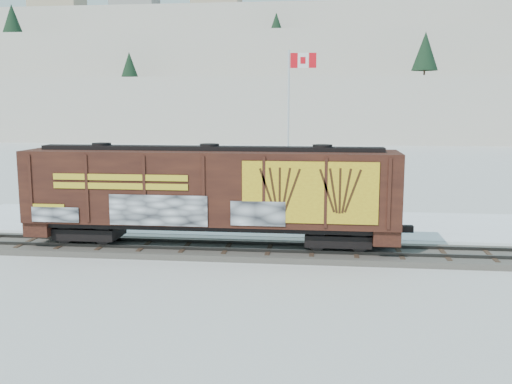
# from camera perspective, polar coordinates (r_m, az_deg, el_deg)

# --- Properties ---
(ground) EXTENTS (500.00, 500.00, 0.00)m
(ground) POSITION_cam_1_polar(r_m,az_deg,el_deg) (27.11, 1.35, -6.22)
(ground) COLOR white
(ground) RESTS_ON ground
(rail_track) EXTENTS (50.00, 3.40, 0.43)m
(rail_track) POSITION_cam_1_polar(r_m,az_deg,el_deg) (27.07, 1.36, -5.92)
(rail_track) COLOR #59544C
(rail_track) RESTS_ON ground
(parking_strip) EXTENTS (40.00, 8.00, 0.03)m
(parking_strip) POSITION_cam_1_polar(r_m,az_deg,el_deg) (34.39, 2.49, -2.99)
(parking_strip) COLOR white
(parking_strip) RESTS_ON ground
(hillside) EXTENTS (360.00, 110.00, 93.00)m
(hillside) POSITION_cam_1_polar(r_m,az_deg,el_deg) (166.07, 5.84, 11.20)
(hillside) COLOR white
(hillside) RESTS_ON ground
(hopper_railcar) EXTENTS (17.42, 3.06, 4.65)m
(hopper_railcar) POSITION_cam_1_polar(r_m,az_deg,el_deg) (26.89, -4.61, 0.18)
(hopper_railcar) COLOR black
(hopper_railcar) RESTS_ON rail_track
(flagpole) EXTENTS (2.30, 0.90, 10.64)m
(flagpole) POSITION_cam_1_polar(r_m,az_deg,el_deg) (39.45, 3.39, 4.17)
(flagpole) COLOR silver
(flagpole) RESTS_ON ground
(car_silver) EXTENTS (4.79, 2.51, 1.55)m
(car_silver) POSITION_cam_1_polar(r_m,az_deg,el_deg) (36.13, -13.92, -1.40)
(car_silver) COLOR silver
(car_silver) RESTS_ON parking_strip
(car_white) EXTENTS (4.36, 1.86, 1.40)m
(car_white) POSITION_cam_1_polar(r_m,az_deg,el_deg) (32.57, 6.45, -2.42)
(car_white) COLOR white
(car_white) RESTS_ON parking_strip
(car_dark) EXTENTS (5.32, 2.80, 1.47)m
(car_dark) POSITION_cam_1_polar(r_m,az_deg,el_deg) (33.14, 7.07, -2.18)
(car_dark) COLOR black
(car_dark) RESTS_ON parking_strip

